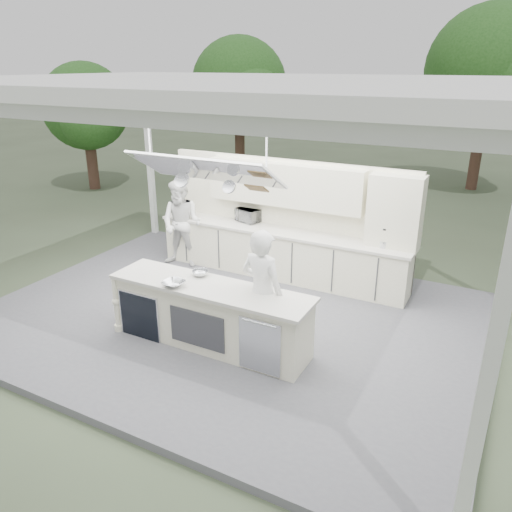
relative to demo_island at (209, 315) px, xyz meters
The scene contains 12 objects.
ground 1.10m from the demo_island, 101.07° to the left, with size 90.00×90.00×0.00m, color #425037.
stage_deck 1.07m from the demo_island, 101.07° to the left, with size 8.00×6.00×0.12m, color #56555A.
tent 3.25m from the demo_island, 101.05° to the left, with size 8.20×6.20×3.86m.
demo_island is the anchor object (origin of this frame).
back_counter 2.82m from the demo_island, 93.63° to the left, with size 5.08×0.72×0.95m.
back_wall_unit 3.19m from the demo_island, 84.98° to the left, with size 5.05×0.48×2.25m.
tree_cluster 11.02m from the demo_island, 91.82° to the left, with size 19.55×9.40×5.85m.
head_chef 0.92m from the demo_island, 15.34° to the left, with size 0.68×0.44×1.86m, color white.
sous_chef 3.26m from the demo_island, 132.42° to the left, with size 0.87×0.68×1.78m, color white.
toaster_oven 3.21m from the demo_island, 108.16° to the left, with size 0.48×0.33×0.27m, color #B9BCC0.
bowl_large 0.71m from the demo_island, 150.72° to the right, with size 0.31×0.31×0.08m, color silver.
bowl_small 0.65m from the demo_island, 139.33° to the left, with size 0.25×0.25×0.08m, color silver.
Camera 1 is at (3.84, -6.34, 4.06)m, focal length 35.00 mm.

